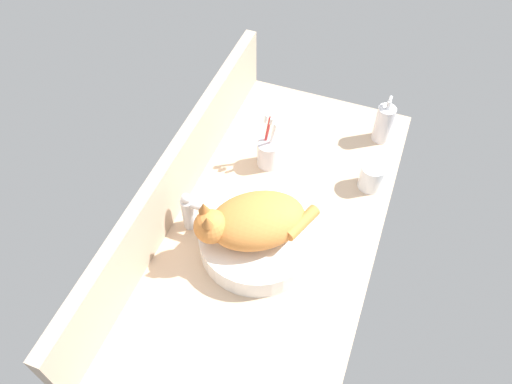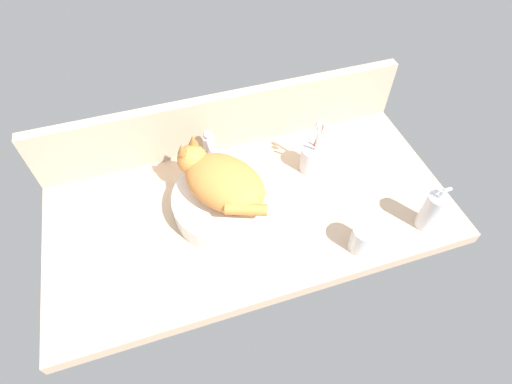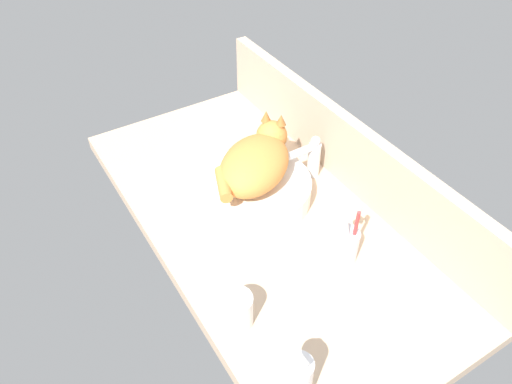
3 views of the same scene
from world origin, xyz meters
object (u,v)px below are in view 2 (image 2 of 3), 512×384
(cat, at_px, (221,180))
(water_glass, at_px, (363,240))
(faucet, at_px, (210,148))
(soap_dispenser, at_px, (432,211))
(toothbrush_cup, at_px, (311,158))
(sink_basin, at_px, (227,202))

(cat, bearing_deg, water_glass, -37.47)
(faucet, xyz_separation_m, soap_dispenser, (0.53, -0.42, -0.01))
(faucet, distance_m, toothbrush_cup, 0.32)
(faucet, relative_size, soap_dispenser, 0.85)
(soap_dispenser, xyz_separation_m, toothbrush_cup, (-0.23, 0.30, -0.02))
(sink_basin, relative_size, cat, 1.03)
(sink_basin, height_order, cat, cat)
(sink_basin, distance_m, cat, 0.09)
(toothbrush_cup, relative_size, water_glass, 2.26)
(sink_basin, bearing_deg, faucet, 89.89)
(toothbrush_cup, bearing_deg, water_glass, -86.13)
(water_glass, bearing_deg, faucet, 126.57)
(faucet, relative_size, toothbrush_cup, 0.73)
(soap_dispenser, xyz_separation_m, water_glass, (-0.21, -0.01, -0.03))
(sink_basin, height_order, water_glass, water_glass)
(soap_dispenser, bearing_deg, cat, 155.87)
(cat, relative_size, toothbrush_cup, 1.62)
(sink_basin, relative_size, faucet, 2.29)
(sink_basin, xyz_separation_m, cat, (-0.01, 0.01, 0.09))
(sink_basin, distance_m, toothbrush_cup, 0.31)
(sink_basin, distance_m, soap_dispenser, 0.58)
(soap_dispenser, distance_m, toothbrush_cup, 0.38)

